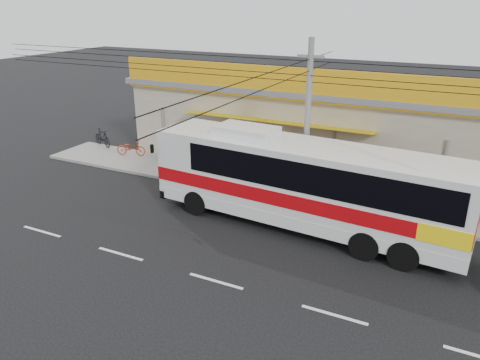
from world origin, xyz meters
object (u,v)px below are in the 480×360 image
(motorbike_red, at_px, (131,148))
(motorbike_dark, at_px, (102,137))
(utility_pole, at_px, (310,71))
(coach_bus, at_px, (308,181))

(motorbike_red, xyz_separation_m, motorbike_dark, (-2.77, 0.69, 0.10))
(utility_pole, bearing_deg, motorbike_dark, 167.67)
(coach_bus, relative_size, motorbike_red, 7.32)
(coach_bus, bearing_deg, motorbike_dark, 166.49)
(coach_bus, height_order, motorbike_red, coach_bus)
(coach_bus, relative_size, utility_pole, 0.38)
(utility_pole, bearing_deg, coach_bus, -67.01)
(coach_bus, xyz_separation_m, utility_pole, (-0.72, 1.70, 3.98))
(motorbike_red, relative_size, motorbike_dark, 0.94)
(motorbike_dark, distance_m, utility_pole, 15.48)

